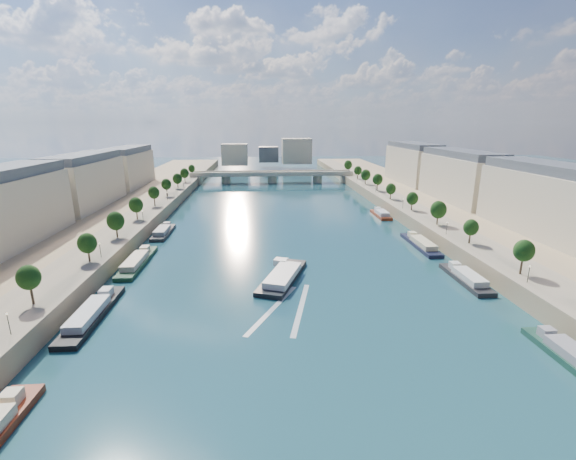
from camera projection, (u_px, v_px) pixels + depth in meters
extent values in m
plane|color=#0C2635|center=(285.00, 239.00, 139.33)|extent=(700.00, 700.00, 0.00)
cube|color=#9E8460|center=(78.00, 237.00, 133.57)|extent=(44.00, 520.00, 5.00)
cube|color=#9E8460|center=(477.00, 229.00, 143.74)|extent=(44.00, 520.00, 5.00)
cube|color=gray|center=(122.00, 229.00, 133.94)|extent=(14.00, 520.00, 0.10)
cube|color=gray|center=(439.00, 223.00, 141.99)|extent=(14.00, 520.00, 0.10)
cylinder|color=#382B1E|center=(33.00, 296.00, 77.87)|extent=(0.50, 0.50, 3.82)
ellipsoid|color=black|center=(30.00, 279.00, 76.91)|extent=(4.80, 4.80, 5.52)
cylinder|color=#382B1E|center=(85.00, 256.00, 100.92)|extent=(0.50, 0.50, 3.82)
ellipsoid|color=black|center=(83.00, 243.00, 99.96)|extent=(4.80, 4.80, 5.52)
cylinder|color=#382B1E|center=(117.00, 231.00, 123.97)|extent=(0.50, 0.50, 3.82)
ellipsoid|color=black|center=(116.00, 221.00, 123.01)|extent=(4.80, 4.80, 5.52)
cylinder|color=#382B1E|center=(139.00, 214.00, 147.02)|extent=(0.50, 0.50, 3.82)
ellipsoid|color=black|center=(138.00, 205.00, 146.06)|extent=(4.80, 4.80, 5.52)
cylinder|color=#382B1E|center=(155.00, 202.00, 170.07)|extent=(0.50, 0.50, 3.82)
ellipsoid|color=black|center=(155.00, 194.00, 169.11)|extent=(4.80, 4.80, 5.52)
cylinder|color=#382B1E|center=(168.00, 192.00, 193.12)|extent=(0.50, 0.50, 3.82)
ellipsoid|color=black|center=(167.00, 185.00, 192.16)|extent=(4.80, 4.80, 5.52)
cylinder|color=#382B1E|center=(177.00, 185.00, 216.17)|extent=(0.50, 0.50, 3.82)
ellipsoid|color=black|center=(177.00, 179.00, 215.20)|extent=(4.80, 4.80, 5.52)
cylinder|color=#382B1E|center=(185.00, 179.00, 239.22)|extent=(0.50, 0.50, 3.82)
ellipsoid|color=black|center=(185.00, 173.00, 238.25)|extent=(4.80, 4.80, 5.52)
cylinder|color=#382B1E|center=(192.00, 174.00, 262.27)|extent=(0.50, 0.50, 3.82)
ellipsoid|color=black|center=(191.00, 169.00, 261.30)|extent=(4.80, 4.80, 5.52)
cylinder|color=#382B1E|center=(524.00, 267.00, 93.33)|extent=(0.50, 0.50, 3.82)
ellipsoid|color=black|center=(527.00, 253.00, 92.36)|extent=(4.80, 4.80, 5.52)
cylinder|color=#382B1E|center=(472.00, 238.00, 116.38)|extent=(0.50, 0.50, 3.82)
ellipsoid|color=black|center=(473.00, 227.00, 115.41)|extent=(4.80, 4.80, 5.52)
cylinder|color=#382B1E|center=(436.00, 219.00, 139.43)|extent=(0.50, 0.50, 3.82)
ellipsoid|color=black|center=(437.00, 210.00, 138.46)|extent=(4.80, 4.80, 5.52)
cylinder|color=#382B1E|center=(411.00, 206.00, 162.48)|extent=(0.50, 0.50, 3.82)
ellipsoid|color=black|center=(412.00, 197.00, 161.51)|extent=(4.80, 4.80, 5.52)
cylinder|color=#382B1E|center=(392.00, 195.00, 185.53)|extent=(0.50, 0.50, 3.82)
ellipsoid|color=black|center=(393.00, 188.00, 184.56)|extent=(4.80, 4.80, 5.52)
cylinder|color=#382B1E|center=(378.00, 187.00, 208.58)|extent=(0.50, 0.50, 3.82)
ellipsoid|color=black|center=(378.00, 181.00, 207.61)|extent=(4.80, 4.80, 5.52)
cylinder|color=#382B1E|center=(366.00, 181.00, 231.63)|extent=(0.50, 0.50, 3.82)
ellipsoid|color=black|center=(366.00, 175.00, 230.66)|extent=(4.80, 4.80, 5.52)
cylinder|color=#382B1E|center=(356.00, 176.00, 254.67)|extent=(0.50, 0.50, 3.82)
ellipsoid|color=black|center=(356.00, 170.00, 253.71)|extent=(4.80, 4.80, 5.52)
cylinder|color=#382B1E|center=(348.00, 171.00, 277.72)|extent=(0.50, 0.50, 3.82)
ellipsoid|color=black|center=(348.00, 166.00, 276.76)|extent=(4.80, 4.80, 5.52)
cylinder|color=black|center=(9.00, 325.00, 66.50)|extent=(0.14, 0.14, 4.00)
sphere|color=#FFE5B2|center=(7.00, 314.00, 65.94)|extent=(0.36, 0.36, 0.36)
cylinder|color=black|center=(100.00, 251.00, 104.92)|extent=(0.14, 0.14, 4.00)
sphere|color=#FFE5B2|center=(99.00, 243.00, 104.35)|extent=(0.36, 0.36, 0.36)
cylinder|color=black|center=(143.00, 216.00, 143.34)|extent=(0.14, 0.14, 4.00)
sphere|color=#FFE5B2|center=(142.00, 211.00, 142.77)|extent=(0.36, 0.36, 0.36)
cylinder|color=black|center=(167.00, 197.00, 181.75)|extent=(0.14, 0.14, 4.00)
sphere|color=#FFE5B2|center=(167.00, 192.00, 181.19)|extent=(0.36, 0.36, 0.36)
cylinder|color=black|center=(183.00, 184.00, 220.17)|extent=(0.14, 0.14, 4.00)
sphere|color=#FFE5B2|center=(183.00, 180.00, 219.60)|extent=(0.36, 0.36, 0.36)
cylinder|color=black|center=(528.00, 275.00, 88.32)|extent=(0.14, 0.14, 4.00)
sphere|color=#FFE5B2|center=(530.00, 266.00, 87.76)|extent=(0.36, 0.36, 0.36)
cylinder|color=black|center=(447.00, 229.00, 126.74)|extent=(0.14, 0.14, 4.00)
sphere|color=#FFE5B2|center=(447.00, 223.00, 126.17)|extent=(0.36, 0.36, 0.36)
cylinder|color=black|center=(403.00, 204.00, 165.16)|extent=(0.14, 0.14, 4.00)
sphere|color=#FFE5B2|center=(403.00, 199.00, 164.59)|extent=(0.36, 0.36, 0.36)
cylinder|color=black|center=(376.00, 189.00, 203.57)|extent=(0.14, 0.14, 4.00)
sphere|color=#FFE5B2|center=(376.00, 185.00, 203.01)|extent=(0.36, 0.36, 0.36)
cylinder|color=black|center=(357.00, 178.00, 241.99)|extent=(0.14, 0.14, 4.00)
sphere|color=#FFE5B2|center=(357.00, 175.00, 241.42)|extent=(0.36, 0.36, 0.36)
cube|color=beige|center=(0.00, 213.00, 112.95)|extent=(16.00, 52.00, 20.00)
cube|color=beige|center=(86.00, 183.00, 168.66)|extent=(16.00, 52.00, 20.00)
cube|color=#474C54|center=(82.00, 157.00, 165.53)|extent=(14.72, 50.44, 3.20)
cube|color=beige|center=(129.00, 168.00, 224.36)|extent=(16.00, 52.00, 20.00)
cube|color=#474C54|center=(126.00, 148.00, 221.23)|extent=(14.72, 50.44, 3.20)
cube|color=beige|center=(549.00, 205.00, 124.96)|extent=(16.00, 52.00, 20.00)
cube|color=#474C54|center=(556.00, 169.00, 121.83)|extent=(14.72, 50.44, 3.20)
cube|color=beige|center=(459.00, 179.00, 180.66)|extent=(16.00, 52.00, 20.00)
cube|color=#474C54|center=(462.00, 154.00, 177.54)|extent=(14.72, 50.44, 3.20)
cube|color=beige|center=(412.00, 166.00, 236.37)|extent=(16.00, 52.00, 20.00)
cube|color=#474C54|center=(414.00, 147.00, 233.24)|extent=(14.72, 50.44, 3.20)
cube|color=beige|center=(235.00, 154.00, 335.12)|extent=(22.00, 18.00, 18.00)
cube|color=beige|center=(296.00, 151.00, 348.07)|extent=(26.00, 20.00, 22.00)
cube|color=#474C54|center=(269.00, 154.00, 361.79)|extent=(18.00, 16.00, 14.00)
cube|color=#C1B79E|center=(272.00, 174.00, 268.16)|extent=(112.00, 11.00, 2.20)
cube|color=#C1B79E|center=(272.00, 173.00, 262.95)|extent=(112.00, 0.80, 0.90)
cube|color=#C1B79E|center=(272.00, 171.00, 272.55)|extent=(112.00, 0.80, 0.90)
cylinder|color=#C1B79E|center=(226.00, 180.00, 266.89)|extent=(6.40, 6.40, 5.00)
cylinder|color=#C1B79E|center=(272.00, 179.00, 269.15)|extent=(6.40, 6.40, 5.00)
cylinder|color=#C1B79E|center=(318.00, 179.00, 271.41)|extent=(6.40, 6.40, 5.00)
cube|color=#C1B79E|center=(197.00, 180.00, 265.48)|extent=(6.00, 12.00, 5.00)
cube|color=#C1B79E|center=(345.00, 178.00, 272.83)|extent=(6.00, 12.00, 5.00)
cube|color=black|center=(282.00, 278.00, 103.70)|extent=(15.52, 26.39, 1.82)
cube|color=white|center=(283.00, 275.00, 101.28)|extent=(11.25, 17.58, 1.64)
cube|color=white|center=(281.00, 262.00, 110.54)|extent=(4.46, 4.11, 1.80)
cube|color=silver|center=(273.00, 309.00, 87.22)|extent=(12.87, 23.71, 0.04)
cube|color=silver|center=(301.00, 308.00, 87.67)|extent=(7.01, 25.60, 0.04)
cube|color=beige|center=(12.00, 397.00, 56.12)|extent=(2.50, 2.43, 1.80)
cube|color=black|center=(93.00, 315.00, 83.63)|extent=(5.00, 26.89, 1.80)
cube|color=#B6BCC3|center=(88.00, 313.00, 81.11)|extent=(4.10, 14.79, 1.60)
cube|color=#B6BCC3|center=(106.00, 292.00, 90.90)|extent=(2.50, 3.23, 1.80)
cube|color=#183D24|center=(138.00, 263.00, 114.56)|extent=(5.00, 27.18, 1.80)
cube|color=beige|center=(135.00, 260.00, 112.01)|extent=(4.10, 14.95, 1.60)
cube|color=beige|center=(145.00, 249.00, 121.90)|extent=(2.50, 3.26, 1.80)
cube|color=#27272A|center=(163.00, 233.00, 145.54)|extent=(5.00, 20.92, 1.80)
cube|color=#929199|center=(162.00, 230.00, 143.47)|extent=(4.10, 11.51, 1.60)
cube|color=#929199|center=(167.00, 225.00, 151.08)|extent=(2.50, 2.51, 1.80)
cube|color=#193F33|center=(566.00, 357.00, 68.87)|extent=(5.00, 17.79, 1.80)
cube|color=gray|center=(574.00, 353.00, 67.05)|extent=(4.10, 9.78, 1.60)
cube|color=gray|center=(547.00, 332.00, 73.51)|extent=(2.50, 2.13, 1.80)
cube|color=#242426|center=(465.00, 280.00, 102.46)|extent=(5.00, 20.85, 1.80)
cube|color=silver|center=(470.00, 276.00, 100.40)|extent=(4.10, 11.47, 1.60)
cube|color=silver|center=(455.00, 265.00, 107.99)|extent=(2.50, 2.50, 1.80)
cube|color=black|center=(420.00, 246.00, 131.06)|extent=(5.00, 25.10, 1.80)
cube|color=beige|center=(423.00, 243.00, 128.68)|extent=(4.10, 13.80, 1.60)
cube|color=beige|center=(412.00, 234.00, 137.81)|extent=(2.50, 3.01, 1.80)
cube|color=maroon|center=(381.00, 216.00, 173.43)|extent=(5.00, 17.72, 1.80)
cube|color=silver|center=(382.00, 213.00, 171.61)|extent=(4.10, 9.75, 1.60)
cube|color=silver|center=(378.00, 209.00, 178.05)|extent=(2.50, 2.13, 1.80)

